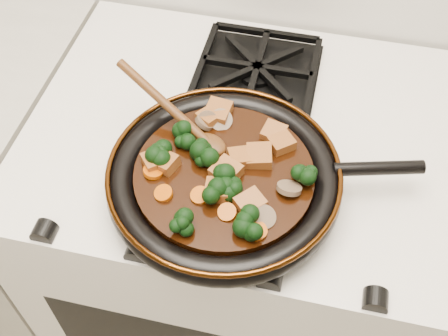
# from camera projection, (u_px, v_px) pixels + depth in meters

# --- Properties ---
(stove) EXTENTS (0.76, 0.60, 0.90)m
(stove) POSITION_uv_depth(u_px,v_px,m) (237.00, 254.00, 1.35)
(stove) COLOR silver
(stove) RESTS_ON ground
(burner_grate_front) EXTENTS (0.23, 0.23, 0.03)m
(burner_grate_front) POSITION_uv_depth(u_px,v_px,m) (224.00, 186.00, 0.90)
(burner_grate_front) COLOR black
(burner_grate_front) RESTS_ON stove
(burner_grate_back) EXTENTS (0.23, 0.23, 0.03)m
(burner_grate_back) POSITION_uv_depth(u_px,v_px,m) (257.00, 71.00, 1.07)
(burner_grate_back) COLOR black
(burner_grate_back) RESTS_ON stove
(skillet) EXTENTS (0.48, 0.37, 0.05)m
(skillet) POSITION_uv_depth(u_px,v_px,m) (225.00, 178.00, 0.87)
(skillet) COLOR black
(skillet) RESTS_ON burner_grate_front
(braising_sauce) EXTENTS (0.28, 0.28, 0.02)m
(braising_sauce) POSITION_uv_depth(u_px,v_px,m) (224.00, 176.00, 0.87)
(braising_sauce) COLOR black
(braising_sauce) RESTS_ON skillet
(tofu_cube_0) EXTENTS (0.05, 0.05, 0.03)m
(tofu_cube_0) POSITION_uv_depth(u_px,v_px,m) (259.00, 156.00, 0.87)
(tofu_cube_0) COLOR brown
(tofu_cube_0) RESTS_ON braising_sauce
(tofu_cube_1) EXTENTS (0.05, 0.04, 0.03)m
(tofu_cube_1) POSITION_uv_depth(u_px,v_px,m) (164.00, 162.00, 0.86)
(tofu_cube_1) COLOR brown
(tofu_cube_1) RESTS_ON braising_sauce
(tofu_cube_2) EXTENTS (0.05, 0.05, 0.03)m
(tofu_cube_2) POSITION_uv_depth(u_px,v_px,m) (226.00, 172.00, 0.85)
(tofu_cube_2) COLOR brown
(tofu_cube_2) RESTS_ON braising_sauce
(tofu_cube_3) EXTENTS (0.04, 0.04, 0.03)m
(tofu_cube_3) POSITION_uv_depth(u_px,v_px,m) (218.00, 190.00, 0.83)
(tofu_cube_3) COLOR brown
(tofu_cube_3) RESTS_ON braising_sauce
(tofu_cube_4) EXTENTS (0.04, 0.05, 0.02)m
(tofu_cube_4) POSITION_uv_depth(u_px,v_px,m) (218.00, 112.00, 0.93)
(tofu_cube_4) COLOR brown
(tofu_cube_4) RESTS_ON braising_sauce
(tofu_cube_5) EXTENTS (0.05, 0.05, 0.03)m
(tofu_cube_5) POSITION_uv_depth(u_px,v_px,m) (250.00, 203.00, 0.81)
(tofu_cube_5) COLOR brown
(tofu_cube_5) RESTS_ON braising_sauce
(tofu_cube_6) EXTENTS (0.05, 0.05, 0.02)m
(tofu_cube_6) POSITION_uv_depth(u_px,v_px,m) (209.00, 118.00, 0.92)
(tofu_cube_6) COLOR brown
(tofu_cube_6) RESTS_ON braising_sauce
(tofu_cube_7) EXTENTS (0.05, 0.05, 0.03)m
(tofu_cube_7) POSITION_uv_depth(u_px,v_px,m) (241.00, 158.00, 0.87)
(tofu_cube_7) COLOR brown
(tofu_cube_7) RESTS_ON braising_sauce
(tofu_cube_8) EXTENTS (0.05, 0.05, 0.02)m
(tofu_cube_8) POSITION_uv_depth(u_px,v_px,m) (282.00, 144.00, 0.89)
(tofu_cube_8) COLOR brown
(tofu_cube_8) RESTS_ON braising_sauce
(tofu_cube_9) EXTENTS (0.05, 0.05, 0.02)m
(tofu_cube_9) POSITION_uv_depth(u_px,v_px,m) (156.00, 161.00, 0.86)
(tofu_cube_9) COLOR brown
(tofu_cube_9) RESTS_ON braising_sauce
(tofu_cube_10) EXTENTS (0.04, 0.04, 0.02)m
(tofu_cube_10) POSITION_uv_depth(u_px,v_px,m) (274.00, 133.00, 0.90)
(tofu_cube_10) COLOR brown
(tofu_cube_10) RESTS_ON braising_sauce
(broccoli_floret_0) EXTENTS (0.08, 0.08, 0.05)m
(broccoli_floret_0) POSITION_uv_depth(u_px,v_px,m) (188.00, 138.00, 0.89)
(broccoli_floret_0) COLOR black
(broccoli_floret_0) RESTS_ON braising_sauce
(broccoli_floret_1) EXTENTS (0.08, 0.09, 0.07)m
(broccoli_floret_1) POSITION_uv_depth(u_px,v_px,m) (221.00, 193.00, 0.82)
(broccoli_floret_1) COLOR black
(broccoli_floret_1) RESTS_ON braising_sauce
(broccoli_floret_2) EXTENTS (0.08, 0.08, 0.06)m
(broccoli_floret_2) POSITION_uv_depth(u_px,v_px,m) (207.00, 156.00, 0.87)
(broccoli_floret_2) COLOR black
(broccoli_floret_2) RESTS_ON braising_sauce
(broccoli_floret_3) EXTENTS (0.07, 0.07, 0.07)m
(broccoli_floret_3) POSITION_uv_depth(u_px,v_px,m) (159.00, 156.00, 0.87)
(broccoli_floret_3) COLOR black
(broccoli_floret_3) RESTS_ON braising_sauce
(broccoli_floret_4) EXTENTS (0.09, 0.09, 0.06)m
(broccoli_floret_4) POSITION_uv_depth(u_px,v_px,m) (251.00, 226.00, 0.79)
(broccoli_floret_4) COLOR black
(broccoli_floret_4) RESTS_ON braising_sauce
(broccoli_floret_5) EXTENTS (0.07, 0.07, 0.06)m
(broccoli_floret_5) POSITION_uv_depth(u_px,v_px,m) (301.00, 175.00, 0.84)
(broccoli_floret_5) COLOR black
(broccoli_floret_5) RESTS_ON braising_sauce
(broccoli_floret_6) EXTENTS (0.07, 0.07, 0.05)m
(broccoli_floret_6) POSITION_uv_depth(u_px,v_px,m) (186.00, 227.00, 0.79)
(broccoli_floret_6) COLOR black
(broccoli_floret_6) RESTS_ON braising_sauce
(broccoli_floret_7) EXTENTS (0.09, 0.08, 0.06)m
(broccoli_floret_7) POSITION_uv_depth(u_px,v_px,m) (228.00, 182.00, 0.83)
(broccoli_floret_7) COLOR black
(broccoli_floret_7) RESTS_ON braising_sauce
(carrot_coin_0) EXTENTS (0.03, 0.03, 0.02)m
(carrot_coin_0) POSITION_uv_depth(u_px,v_px,m) (164.00, 193.00, 0.83)
(carrot_coin_0) COLOR #C34F05
(carrot_coin_0) RESTS_ON braising_sauce
(carrot_coin_1) EXTENTS (0.03, 0.03, 0.02)m
(carrot_coin_1) POSITION_uv_depth(u_px,v_px,m) (227.00, 212.00, 0.81)
(carrot_coin_1) COLOR #C34F05
(carrot_coin_1) RESTS_ON braising_sauce
(carrot_coin_2) EXTENTS (0.03, 0.03, 0.02)m
(carrot_coin_2) POSITION_uv_depth(u_px,v_px,m) (200.00, 195.00, 0.83)
(carrot_coin_2) COLOR #C34F05
(carrot_coin_2) RESTS_ON braising_sauce
(carrot_coin_3) EXTENTS (0.03, 0.03, 0.01)m
(carrot_coin_3) POSITION_uv_depth(u_px,v_px,m) (257.00, 231.00, 0.79)
(carrot_coin_3) COLOR #C34F05
(carrot_coin_3) RESTS_ON braising_sauce
(carrot_coin_4) EXTENTS (0.03, 0.03, 0.01)m
(carrot_coin_4) POSITION_uv_depth(u_px,v_px,m) (153.00, 171.00, 0.85)
(carrot_coin_4) COLOR #C34F05
(carrot_coin_4) RESTS_ON braising_sauce
(mushroom_slice_0) EXTENTS (0.05, 0.05, 0.02)m
(mushroom_slice_0) POSITION_uv_depth(u_px,v_px,m) (264.00, 217.00, 0.80)
(mushroom_slice_0) COLOR brown
(mushroom_slice_0) RESTS_ON braising_sauce
(mushroom_slice_1) EXTENTS (0.04, 0.04, 0.02)m
(mushroom_slice_1) POSITION_uv_depth(u_px,v_px,m) (289.00, 188.00, 0.83)
(mushroom_slice_1) COLOR brown
(mushroom_slice_1) RESTS_ON braising_sauce
(mushroom_slice_2) EXTENTS (0.04, 0.04, 0.02)m
(mushroom_slice_2) POSITION_uv_depth(u_px,v_px,m) (205.00, 122.00, 0.91)
(mushroom_slice_2) COLOR brown
(mushroom_slice_2) RESTS_ON braising_sauce
(mushroom_slice_3) EXTENTS (0.04, 0.04, 0.03)m
(mushroom_slice_3) POSITION_uv_depth(u_px,v_px,m) (207.00, 122.00, 0.92)
(mushroom_slice_3) COLOR brown
(mushroom_slice_3) RESTS_ON braising_sauce
(mushroom_slice_4) EXTENTS (0.05, 0.05, 0.03)m
(mushroom_slice_4) POSITION_uv_depth(u_px,v_px,m) (221.00, 120.00, 0.92)
(mushroom_slice_4) COLOR brown
(mushroom_slice_4) RESTS_ON braising_sauce
(wooden_spoon) EXTENTS (0.13, 0.08, 0.20)m
(wooden_spoon) POSITION_uv_depth(u_px,v_px,m) (186.00, 123.00, 0.89)
(wooden_spoon) COLOR #4D2A10
(wooden_spoon) RESTS_ON braising_sauce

